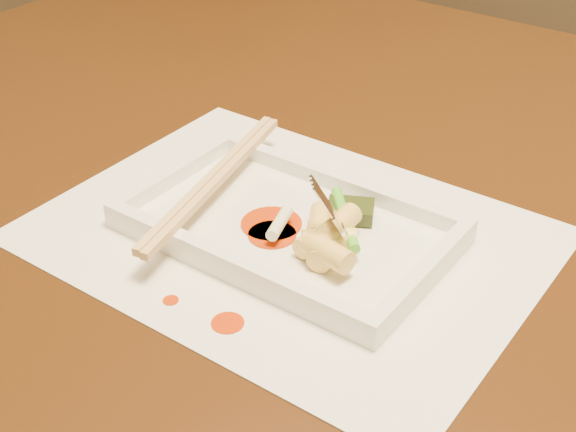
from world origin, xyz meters
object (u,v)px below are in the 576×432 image
Objects in this scene: placemat at (288,235)px; chopstick_a at (210,178)px; table at (421,274)px; plate_base at (288,230)px; fork at (379,164)px.

placemat is 1.68× the size of chopstick_a.
table is 5.88× the size of chopstick_a.
plate_base is (0.00, 0.00, 0.00)m from placemat.
chopstick_a reaches higher than table.
placemat is at bearing -112.80° from table.
table is 3.50× the size of placemat.
chopstick_a is at bearing -173.25° from fork.
placemat is (-0.06, -0.14, 0.10)m from table.
chopstick_a reaches higher than placemat.
fork is (0.01, -0.12, 0.18)m from table.
placemat is 0.00m from plate_base.
placemat is 0.09m from chopstick_a.
placemat is at bearing 0.00° from plate_base.
plate_base is (-0.06, -0.14, 0.11)m from table.
plate_base is 0.08m from chopstick_a.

